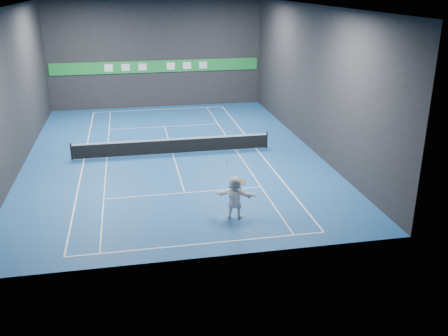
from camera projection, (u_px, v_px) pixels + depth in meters
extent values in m
plane|color=#194E8E|center=(173.00, 154.00, 31.80)|extent=(26.00, 26.00, 0.00)
plane|color=black|center=(167.00, 6.00, 28.64)|extent=(26.00, 26.00, 0.00)
cube|color=#232326|center=(156.00, 54.00, 42.16)|extent=(18.00, 0.10, 9.00)
cube|color=#232326|center=(203.00, 151.00, 18.28)|extent=(18.00, 0.10, 9.00)
cube|color=#232326|center=(13.00, 89.00, 28.61)|extent=(0.10, 26.00, 9.00)
cube|color=#232326|center=(311.00, 78.00, 31.83)|extent=(0.10, 26.00, 9.00)
cube|color=white|center=(200.00, 244.00, 20.88)|extent=(10.98, 0.08, 0.01)
cube|color=white|center=(159.00, 109.00, 42.73)|extent=(10.98, 0.08, 0.01)
cube|color=white|center=(84.00, 159.00, 30.82)|extent=(0.08, 23.78, 0.01)
cube|color=white|center=(256.00, 148.00, 32.78)|extent=(0.08, 23.78, 0.01)
cube|color=white|center=(107.00, 158.00, 31.07)|extent=(0.06, 23.78, 0.01)
cube|color=white|center=(236.00, 150.00, 32.54)|extent=(0.06, 23.78, 0.01)
cube|color=white|center=(185.00, 193.00, 25.92)|extent=(8.23, 0.06, 0.01)
cube|color=white|center=(165.00, 127.00, 37.68)|extent=(8.23, 0.06, 0.01)
cube|color=white|center=(173.00, 154.00, 31.80)|extent=(0.06, 12.80, 0.01)
imported|color=white|center=(235.00, 197.00, 22.88)|extent=(1.98, 1.26, 2.04)
sphere|color=#CFDD24|center=(227.00, 161.00, 22.22)|extent=(0.07, 0.07, 0.07)
cylinder|color=black|center=(71.00, 152.00, 30.51)|extent=(0.10, 0.10, 1.07)
cylinder|color=black|center=(267.00, 140.00, 32.72)|extent=(0.10, 0.10, 1.07)
cube|color=black|center=(172.00, 147.00, 31.64)|extent=(12.40, 0.03, 0.86)
cube|color=white|center=(172.00, 139.00, 31.47)|extent=(12.40, 0.04, 0.10)
cube|color=#1F8E37|center=(157.00, 66.00, 42.46)|extent=(17.64, 0.06, 1.00)
cube|color=white|center=(109.00, 68.00, 41.69)|extent=(0.70, 0.04, 0.60)
cube|color=white|center=(126.00, 67.00, 41.94)|extent=(0.70, 0.04, 0.60)
cube|color=white|center=(142.00, 67.00, 42.19)|extent=(0.70, 0.04, 0.60)
cube|color=white|center=(171.00, 66.00, 42.62)|extent=(0.70, 0.04, 0.60)
cube|color=white|center=(187.00, 66.00, 42.87)|extent=(0.70, 0.04, 0.60)
cube|color=white|center=(203.00, 65.00, 43.12)|extent=(0.70, 0.04, 0.60)
torus|color=#B62013|center=(243.00, 182.00, 22.75)|extent=(0.42, 0.34, 0.30)
cylinder|color=#DCE450|center=(243.00, 181.00, 22.73)|extent=(0.38, 0.28, 0.26)
cylinder|color=red|center=(240.00, 184.00, 22.76)|extent=(0.06, 0.15, 0.16)
cylinder|color=yellow|center=(241.00, 189.00, 22.82)|extent=(0.06, 0.11, 0.26)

